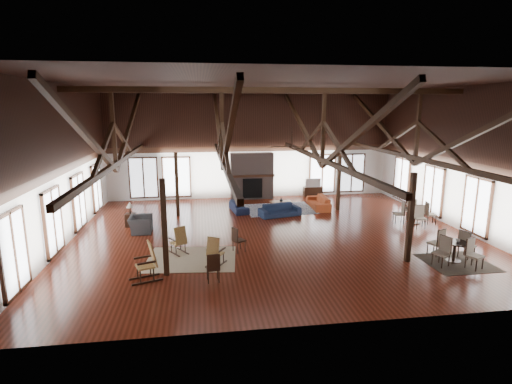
{
  "coord_description": "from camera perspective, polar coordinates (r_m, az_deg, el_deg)",
  "views": [
    {
      "loc": [
        -2.86,
        -15.42,
        5.14
      ],
      "look_at": [
        -0.55,
        1.0,
        1.59
      ],
      "focal_mm": 28.0,
      "sensor_mm": 36.0,
      "label": 1
    }
  ],
  "objects": [
    {
      "name": "rug_dark",
      "position": [
        15.22,
        26.77,
        -8.98
      ],
      "size": [
        2.14,
        1.95,
        0.01
      ],
      "primitive_type": "cube",
      "rotation": [
        0.0,
        0.0,
        0.02
      ],
      "color": "black",
      "rests_on": "floor"
    },
    {
      "name": "tv_console",
      "position": [
        23.61,
        8.12,
        0.08
      ],
      "size": [
        1.1,
        0.41,
        0.55
      ],
      "primitive_type": "cube",
      "color": "black",
      "rests_on": "floor"
    },
    {
      "name": "wall_left",
      "position": [
        16.4,
        -26.23,
        3.34
      ],
      "size": [
        0.02,
        14.0,
        6.0
      ],
      "primitive_type": "cube",
      "color": "silver",
      "rests_on": "floor"
    },
    {
      "name": "coffee_table",
      "position": [
        20.36,
        3.57,
        -1.51
      ],
      "size": [
        1.1,
        0.57,
        0.41
      ],
      "rotation": [
        0.0,
        0.0,
        0.03
      ],
      "color": "brown",
      "rests_on": "floor"
    },
    {
      "name": "armchair",
      "position": [
        17.35,
        -16.16,
        -4.47
      ],
      "size": [
        1.05,
        0.92,
        0.67
      ],
      "primitive_type": "imported",
      "rotation": [
        0.0,
        0.0,
        1.59
      ],
      "color": "#2B2B2E",
      "rests_on": "floor"
    },
    {
      "name": "roof_truss",
      "position": [
        15.73,
        2.53,
        8.03
      ],
      "size": [
        15.6,
        14.07,
        3.14
      ],
      "color": "black",
      "rests_on": "wall_back"
    },
    {
      "name": "vase",
      "position": [
        20.31,
        3.62,
        -1.12
      ],
      "size": [
        0.19,
        0.19,
        0.19
      ],
      "primitive_type": "imported",
      "rotation": [
        0.0,
        0.0,
        0.04
      ],
      "color": "#B2B2B2",
      "rests_on": "coffee_table"
    },
    {
      "name": "cup_far",
      "position": [
        19.21,
        21.45,
        -1.96
      ],
      "size": [
        0.16,
        0.16,
        0.11
      ],
      "primitive_type": "imported",
      "rotation": [
        0.0,
        0.0,
        -0.21
      ],
      "color": "#B2B2B2",
      "rests_on": "cafe_table_far"
    },
    {
      "name": "floor",
      "position": [
        16.51,
        2.4,
        -6.06
      ],
      "size": [
        16.0,
        16.0,
        0.0
      ],
      "primitive_type": "plane",
      "color": "#5D2013",
      "rests_on": "ground"
    },
    {
      "name": "post_grid",
      "position": [
        16.1,
        2.44,
        -0.9
      ],
      "size": [
        8.16,
        7.16,
        3.05
      ],
      "color": "black",
      "rests_on": "floor"
    },
    {
      "name": "wall_back",
      "position": [
        22.71,
        -0.73,
        6.68
      ],
      "size": [
        16.0,
        0.02,
        6.0
      ],
      "primitive_type": "cube",
      "color": "silver",
      "rests_on": "floor"
    },
    {
      "name": "cafe_table_near",
      "position": [
        15.11,
        26.5,
        -7.15
      ],
      "size": [
        1.9,
        1.9,
        0.98
      ],
      "rotation": [
        0.0,
        0.0,
        0.4
      ],
      "color": "black",
      "rests_on": "floor"
    },
    {
      "name": "rocking_chair_a",
      "position": [
        14.51,
        -10.9,
        -6.88
      ],
      "size": [
        0.78,
        0.89,
        1.02
      ],
      "rotation": [
        0.0,
        0.0,
        0.57
      ],
      "color": "olive",
      "rests_on": "floor"
    },
    {
      "name": "rug_tan",
      "position": [
        14.11,
        -9.2,
        -9.41
      ],
      "size": [
        3.23,
        2.65,
        0.01
      ],
      "primitive_type": "cube",
      "rotation": [
        0.0,
        0.0,
        -0.1
      ],
      "color": "tan",
      "rests_on": "floor"
    },
    {
      "name": "television",
      "position": [
        23.5,
        8.09,
        1.34
      ],
      "size": [
        0.9,
        0.13,
        0.52
      ],
      "primitive_type": "imported",
      "rotation": [
        0.0,
        0.0,
        -0.02
      ],
      "color": "#B2B2B2",
      "rests_on": "tv_console"
    },
    {
      "name": "sofa_orange",
      "position": [
        20.9,
        8.94,
        -1.44
      ],
      "size": [
        2.11,
        0.9,
        0.61
      ],
      "primitive_type": "imported",
      "rotation": [
        0.0,
        0.0,
        -1.61
      ],
      "color": "#B24822",
      "rests_on": "floor"
    },
    {
      "name": "sofa_navy_left",
      "position": [
        20.0,
        -2.45,
        -2.07
      ],
      "size": [
        1.78,
        0.9,
        0.5
      ],
      "primitive_type": "imported",
      "rotation": [
        0.0,
        0.0,
        1.71
      ],
      "color": "#151D3B",
      "rests_on": "floor"
    },
    {
      "name": "side_table_lamp",
      "position": [
        18.32,
        -17.49,
        -3.44
      ],
      "size": [
        0.43,
        0.43,
        1.1
      ],
      "color": "black",
      "rests_on": "floor"
    },
    {
      "name": "ceiling",
      "position": [
        15.71,
        2.6,
        15.21
      ],
      "size": [
        16.0,
        14.0,
        0.02
      ],
      "primitive_type": "cube",
      "color": "black",
      "rests_on": "wall_back"
    },
    {
      "name": "side_chair_a",
      "position": [
        14.42,
        -2.74,
        -6.55
      ],
      "size": [
        0.53,
        0.53,
        0.92
      ],
      "rotation": [
        0.0,
        0.0,
        -1.08
      ],
      "color": "black",
      "rests_on": "floor"
    },
    {
      "name": "side_chair_b",
      "position": [
        12.08,
        -6.13,
        -10.41
      ],
      "size": [
        0.42,
        0.42,
        0.92
      ],
      "rotation": [
        0.0,
        0.0,
        0.1
      ],
      "color": "black",
      "rests_on": "floor"
    },
    {
      "name": "rug_navy",
      "position": [
        20.51,
        3.38,
        -2.43
      ],
      "size": [
        3.56,
        2.76,
        0.01
      ],
      "primitive_type": "cube",
      "rotation": [
        0.0,
        0.0,
        0.06
      ],
      "color": "#182043",
      "rests_on": "floor"
    },
    {
      "name": "wall_right",
      "position": [
        18.98,
        27.05,
        4.3
      ],
      "size": [
        0.02,
        14.0,
        6.0
      ],
      "primitive_type": "cube",
      "color": "silver",
      "rests_on": "floor"
    },
    {
      "name": "cup_near",
      "position": [
        15.05,
        26.88,
        -6.19
      ],
      "size": [
        0.17,
        0.17,
        0.1
      ],
      "primitive_type": "imported",
      "rotation": [
        0.0,
        0.0,
        -0.31
      ],
      "color": "#B2B2B2",
      "rests_on": "cafe_table_near"
    },
    {
      "name": "rocking_chair_c",
      "position": [
        12.61,
        -15.08,
        -9.65
      ],
      "size": [
        1.03,
        0.77,
        1.19
      ],
      "rotation": [
        0.0,
        0.0,
        1.91
      ],
      "color": "olive",
      "rests_on": "floor"
    },
    {
      "name": "ceiling_fan",
      "position": [
        14.88,
        5.13,
        6.61
      ],
      "size": [
        1.6,
        1.6,
        0.75
      ],
      "color": "black",
      "rests_on": "roof_truss"
    },
    {
      "name": "fireplace",
      "position": [
        22.61,
        -0.61,
        2.28
      ],
      "size": [
        2.5,
        0.69,
        2.6
      ],
      "color": "#6B5952",
      "rests_on": "floor"
    },
    {
      "name": "cafe_table_far",
      "position": [
        19.23,
        21.74,
        -2.79
      ],
      "size": [
        1.9,
        1.9,
        0.97
      ],
      "rotation": [
        0.0,
        0.0,
        -0.19
      ],
      "color": "black",
      "rests_on": "floor"
    },
    {
      "name": "wall_front",
      "position": [
        9.15,
        10.45,
        -1.65
      ],
      "size": [
        16.0,
        0.02,
        6.0
      ],
      "primitive_type": "cube",
      "color": "silver",
      "rests_on": "floor"
    },
    {
      "name": "sofa_navy_front",
      "position": [
        19.16,
        3.41,
        -2.61
      ],
      "size": [
        2.1,
        1.23,
        0.58
      ],
      "primitive_type": "imported",
      "rotation": [
        0.0,
        0.0,
        0.25
      ],
      "color": "#15203A",
      "rests_on": "floor"
    },
    {
      "name": "rocking_chair_b",
      "position": [
        13.3,
        -5.93,
        -8.53
      ],
      "size": [
        0.76,
        0.88,
        1.01
      ],
      "rotation": [
        0.0,
        0.0,
        -0.54
      ],
      "color": "olive",
      "rests_on": "floor"
    }
  ]
}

